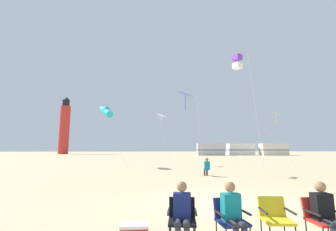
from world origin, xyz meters
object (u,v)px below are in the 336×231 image
object	(u,v)px
camp_chair_navy	(230,216)
kite_diamond_white	(161,117)
camp_chair_black	(182,216)
kite_diamond_gold	(276,115)
rv_van_cream	(274,149)
camp_chair_yellow	(275,215)
kite_flyer_standing	(207,166)
spectator_black_chair	(182,212)
spectator_navy_chair	(233,212)
rv_van_silver	(211,149)
kite_tube_cyan	(106,111)
rv_van_white	(241,149)
camp_chair_red	(321,216)
lighthouse_distant	(65,127)
kite_box_violet	(237,62)
spectator_red_chair	(326,212)
kite_diamond_blue	(186,96)

from	to	relation	value
camp_chair_navy	kite_diamond_white	size ratio (longest dim) A/B	0.15
kite_diamond_white	camp_chair_black	bearing A→B (deg)	-90.73
kite_diamond_gold	rv_van_cream	size ratio (longest dim) A/B	0.87
camp_chair_yellow	kite_diamond_gold	distance (m)	21.68
kite_flyer_standing	spectator_black_chair	bearing A→B (deg)	72.65
kite_flyer_standing	spectator_navy_chair	bearing A→B (deg)	77.78
camp_chair_navy	rv_van_cream	bearing A→B (deg)	54.20
kite_diamond_gold	kite_flyer_standing	bearing A→B (deg)	-139.18
spectator_black_chair	spectator_navy_chair	distance (m)	0.96
spectator_black_chair	kite_flyer_standing	bearing A→B (deg)	80.99
spectator_navy_chair	rv_van_silver	bearing A→B (deg)	69.81
kite_flyer_standing	kite_tube_cyan	size ratio (longest dim) A/B	0.19
rv_van_white	kite_diamond_gold	bearing A→B (deg)	-108.38
camp_chair_red	rv_van_white	size ratio (longest dim) A/B	0.12
camp_chair_red	lighthouse_distant	distance (m)	70.06
spectator_black_chair	kite_diamond_white	xyz separation A→B (m)	(0.27, 20.01, 4.55)
rv_van_silver	rv_van_white	bearing A→B (deg)	11.59
camp_chair_red	kite_box_violet	world-z (taller)	kite_box_violet
camp_chair_black	camp_chair_red	bearing A→B (deg)	2.72
camp_chair_red	lighthouse_distant	size ratio (longest dim) A/B	0.05
camp_chair_yellow	rv_van_cream	bearing A→B (deg)	67.96
kite_diamond_gold	rv_van_silver	xyz separation A→B (m)	(0.61, 30.48, -3.88)
spectator_black_chair	spectator_red_chair	bearing A→B (deg)	2.73
spectator_black_chair	kite_tube_cyan	world-z (taller)	kite_tube_cyan
spectator_black_chair	camp_chair_yellow	world-z (taller)	spectator_black_chair
camp_chair_navy	rv_van_cream	distance (m)	55.43
rv_van_white	rv_van_cream	bearing A→B (deg)	-17.46
kite_diamond_white	rv_van_cream	world-z (taller)	kite_diamond_white
camp_chair_black	rv_van_silver	world-z (taller)	rv_van_silver
spectator_navy_chair	rv_van_cream	xyz separation A→B (m)	(27.17, 48.43, 0.78)
kite_diamond_gold	lighthouse_distant	distance (m)	59.40
kite_box_violet	kite_diamond_blue	size ratio (longest dim) A/B	1.54
spectator_navy_chair	rv_van_white	xyz separation A→B (m)	(19.78, 50.26, 0.78)
kite_diamond_gold	kite_box_violet	world-z (taller)	kite_box_violet
camp_chair_navy	lighthouse_distant	world-z (taller)	lighthouse_distant
rv_van_silver	spectator_black_chair	bearing A→B (deg)	-102.29
camp_chair_red	rv_van_silver	size ratio (longest dim) A/B	0.13
camp_chair_black	kite_diamond_blue	world-z (taller)	kite_diamond_blue
spectator_navy_chair	lighthouse_distant	size ratio (longest dim) A/B	0.07
spectator_red_chair	kite_tube_cyan	world-z (taller)	kite_tube_cyan
camp_chair_yellow	kite_flyer_standing	distance (m)	10.24
camp_chair_yellow	lighthouse_distant	size ratio (longest dim) A/B	0.05
kite_diamond_blue	camp_chair_black	bearing A→B (deg)	-98.69
kite_diamond_white	lighthouse_distant	distance (m)	50.92
camp_chair_black	kite_box_violet	xyz separation A→B (m)	(6.15, 12.47, 8.21)
spectator_black_chair	camp_chair_navy	world-z (taller)	spectator_black_chair
camp_chair_navy	kite_flyer_standing	size ratio (longest dim) A/B	0.71
kite_diamond_gold	lighthouse_distant	bearing A→B (deg)	131.19
spectator_navy_chair	spectator_red_chair	xyz separation A→B (m)	(1.76, -0.09, 0.00)
spectator_black_chair	camp_chair_navy	size ratio (longest dim) A/B	1.41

